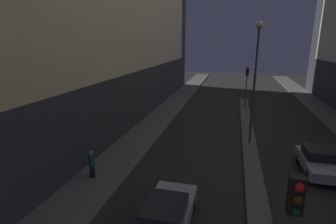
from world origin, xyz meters
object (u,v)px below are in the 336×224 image
Objects in this scene: street_lamp at (256,65)px; pedestrian_on_left_sidewalk at (92,164)px; car_right_lane at (320,161)px; traffic_light_mid at (247,79)px; car_left_lane at (166,215)px.

street_lamp reaches higher than pedestrian_on_left_sidewalk.
car_right_lane is (3.80, -3.60, -5.24)m from street_lamp.
traffic_light_mid is 1.03× the size of car_left_lane.
traffic_light_mid is at bearing 64.61° from pedestrian_on_left_sidewalk.
traffic_light_mid is 20.95m from pedestrian_on_left_sidewalk.
car_left_lane is (-3.80, -10.65, -5.25)m from street_lamp.
street_lamp reaches higher than car_left_lane.
street_lamp reaches higher than traffic_light_mid.
car_left_lane is at bearing -109.65° from street_lamp.
car_left_lane is (-3.80, -21.85, -2.82)m from traffic_light_mid.
traffic_light_mid is at bearing 80.13° from car_left_lane.
pedestrian_on_left_sidewalk is at bearing -115.39° from traffic_light_mid.
street_lamp is 12.73m from pedestrian_on_left_sidewalk.
pedestrian_on_left_sidewalk is (-8.91, -18.78, -2.58)m from traffic_light_mid.
car_right_lane is 2.53× the size of pedestrian_on_left_sidewalk.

